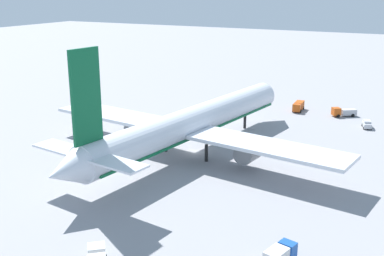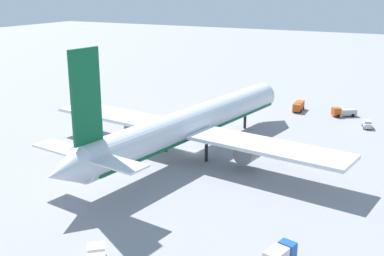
{
  "view_description": "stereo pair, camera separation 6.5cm",
  "coord_description": "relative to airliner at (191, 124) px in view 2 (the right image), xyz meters",
  "views": [
    {
      "loc": [
        -87.65,
        -45.32,
        34.88
      ],
      "look_at": [
        -2.61,
        -0.81,
        6.3
      ],
      "focal_mm": 44.78,
      "sensor_mm": 36.0,
      "label": 1
    },
    {
      "loc": [
        -87.62,
        -45.38,
        34.88
      ],
      "look_at": [
        -2.61,
        -0.81,
        6.3
      ],
      "focal_mm": 44.78,
      "sensor_mm": 36.0,
      "label": 2
    }
  ],
  "objects": [
    {
      "name": "service_van",
      "position": [
        38.35,
        -30.72,
        -5.72
      ],
      "size": [
        4.67,
        2.97,
        1.97
      ],
      "color": "silver",
      "rests_on": "ground"
    },
    {
      "name": "traffic_cone_4",
      "position": [
        24.0,
        37.18,
        -6.48
      ],
      "size": [
        0.36,
        0.36,
        0.55
      ],
      "primitive_type": "cone",
      "color": "orange",
      "rests_on": "ground"
    },
    {
      "name": "service_truck_4",
      "position": [
        47.13,
        -23.19,
        -5.46
      ],
      "size": [
        5.67,
        6.68,
        2.53
      ],
      "color": "#BF4C14",
      "rests_on": "ground"
    },
    {
      "name": "ground_plane",
      "position": [
        1.33,
        -0.17,
        -6.75
      ],
      "size": [
        600.0,
        600.0,
        0.0
      ],
      "primitive_type": "plane",
      "color": "gray"
    },
    {
      "name": "airliner",
      "position": [
        0.0,
        0.0,
        0.0
      ],
      "size": [
        75.94,
        70.71,
        25.67
      ],
      "color": "silver",
      "rests_on": "ground"
    },
    {
      "name": "service_truck_1",
      "position": [
        -33.12,
        -30.39,
        -5.16
      ],
      "size": [
        5.54,
        3.35,
        2.85
      ],
      "color": "#194CA5",
      "rests_on": "ground"
    },
    {
      "name": "service_truck_3",
      "position": [
        47.4,
        -10.41,
        -5.3
      ],
      "size": [
        6.67,
        2.8,
        2.52
      ],
      "color": "#BF4C14",
      "rests_on": "ground"
    },
    {
      "name": "traffic_cone_0",
      "position": [
        9.54,
        41.17,
        -6.48
      ],
      "size": [
        0.36,
        0.36,
        0.55
      ],
      "primitive_type": "cone",
      "color": "orange",
      "rests_on": "ground"
    }
  ]
}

